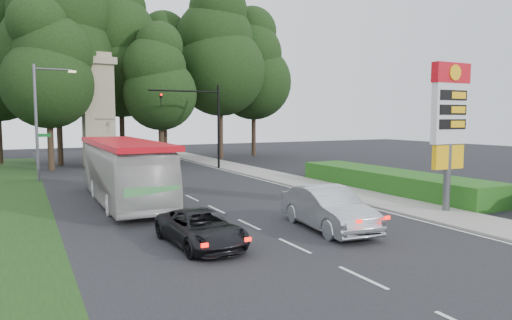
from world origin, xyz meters
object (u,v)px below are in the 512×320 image
streetlight_signs (39,117)px  suv_charcoal (201,228)px  transit_bus (124,172)px  sedan_silver (328,209)px  traffic_signal_mast (204,115)px  gas_station_pylon (450,116)px  monument (98,110)px

streetlight_signs → suv_charcoal: 20.75m
streetlight_signs → transit_bus: 11.48m
sedan_silver → traffic_signal_mast: bearing=87.8°
transit_bus → suv_charcoal: (0.70, -9.39, -1.00)m
streetlight_signs → transit_bus: streetlight_signs is taller
sedan_silver → suv_charcoal: 5.24m
gas_station_pylon → suv_charcoal: size_ratio=1.57×
streetlight_signs → sedan_silver: 22.49m
sedan_silver → suv_charcoal: size_ratio=1.16×
transit_bus → monument: bearing=86.3°
gas_station_pylon → traffic_signal_mast: (-3.52, 22.00, 0.22)m
traffic_signal_mast → streetlight_signs: 12.83m
traffic_signal_mast → sedan_silver: traffic_signal_mast is taller
gas_station_pylon → suv_charcoal: (-12.00, 0.06, -3.84)m
traffic_signal_mast → sedan_silver: (-3.25, -22.09, -3.83)m
traffic_signal_mast → monument: (-7.68, 6.00, 0.43)m
gas_station_pylon → sedan_silver: 7.67m
gas_station_pylon → monument: 30.17m
transit_bus → suv_charcoal: bearing=-84.8°
streetlight_signs → gas_station_pylon: bearing=-51.0°
monument → transit_bus: size_ratio=0.87×
traffic_signal_mast → sedan_silver: size_ratio=1.41×
streetlight_signs → sedan_silver: bearing=-64.9°
gas_station_pylon → transit_bus: bearing=143.4°
transit_bus → sedan_silver: size_ratio=2.27×
streetlight_signs → transit_bus: (3.49, -10.57, -2.83)m
transit_bus → sedan_silver: bearing=-57.2°
traffic_signal_mast → monument: size_ratio=0.72×
gas_station_pylon → streetlight_signs: 25.74m
gas_station_pylon → sedan_silver: gas_station_pylon is taller
monument → suv_charcoal: bearing=-91.6°
traffic_signal_mast → suv_charcoal: 23.88m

